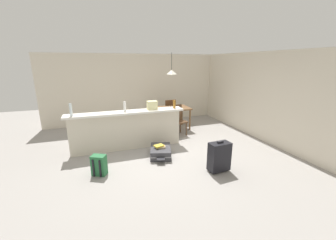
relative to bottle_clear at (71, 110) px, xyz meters
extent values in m
cube|color=gray|center=(2.05, -0.43, -1.18)|extent=(13.00, 13.00, 0.05)
cube|color=beige|center=(2.05, 2.62, 0.10)|extent=(6.60, 0.10, 2.50)
cube|color=beige|center=(5.10, -0.13, 0.10)|extent=(0.10, 6.00, 2.50)
cube|color=beige|center=(1.27, 0.05, -0.67)|extent=(2.80, 0.20, 0.96)
cube|color=white|center=(1.27, 0.05, -0.17)|extent=(2.96, 0.40, 0.05)
cylinder|color=silver|center=(0.00, 0.00, 0.00)|extent=(0.06, 0.06, 0.29)
cylinder|color=silver|center=(1.24, 0.06, -0.02)|extent=(0.07, 0.07, 0.25)
cylinder|color=#9E661E|center=(2.56, 0.04, -0.04)|extent=(0.07, 0.07, 0.21)
cube|color=beige|center=(1.95, 0.08, -0.04)|extent=(0.26, 0.18, 0.22)
cube|color=brown|center=(2.97, 1.26, -0.43)|extent=(1.10, 0.80, 0.04)
cylinder|color=brown|center=(2.48, 0.92, -0.80)|extent=(0.06, 0.06, 0.70)
cylinder|color=brown|center=(3.46, 0.92, -0.80)|extent=(0.06, 0.06, 0.70)
cylinder|color=brown|center=(2.48, 1.60, -0.80)|extent=(0.06, 0.06, 0.70)
cylinder|color=brown|center=(3.46, 1.60, -0.80)|extent=(0.06, 0.06, 0.70)
cube|color=#4C331E|center=(2.94, 0.60, -0.72)|extent=(0.47, 0.47, 0.04)
cube|color=#4C331E|center=(2.90, 0.77, -0.46)|extent=(0.40, 0.12, 0.48)
cylinder|color=#4C331E|center=(2.82, 0.41, -0.95)|extent=(0.04, 0.04, 0.41)
cylinder|color=#4C331E|center=(3.13, 0.47, -0.95)|extent=(0.04, 0.04, 0.41)
cylinder|color=#4C331E|center=(2.75, 0.72, -0.95)|extent=(0.04, 0.04, 0.41)
cylinder|color=#4C331E|center=(3.06, 0.79, -0.95)|extent=(0.04, 0.04, 0.41)
cube|color=#4C331E|center=(3.02, 1.83, -0.72)|extent=(0.44, 0.44, 0.04)
cube|color=#4C331E|center=(3.04, 1.66, -0.46)|extent=(0.40, 0.08, 0.48)
cylinder|color=#4C331E|center=(3.16, 2.01, -0.95)|extent=(0.04, 0.04, 0.41)
cylinder|color=#4C331E|center=(2.84, 1.98, -0.95)|extent=(0.04, 0.04, 0.41)
cylinder|color=#4C331E|center=(3.19, 1.69, -0.95)|extent=(0.04, 0.04, 0.41)
cylinder|color=#4C331E|center=(2.88, 1.66, -0.95)|extent=(0.04, 0.04, 0.41)
cylinder|color=black|center=(2.94, 1.30, 1.07)|extent=(0.01, 0.01, 0.55)
cone|color=white|center=(2.94, 1.30, 0.75)|extent=(0.34, 0.34, 0.14)
sphere|color=white|center=(2.94, 1.30, 0.67)|extent=(0.07, 0.07, 0.07)
cube|color=#38383D|center=(1.94, -0.66, -1.04)|extent=(0.65, 0.79, 0.22)
cube|color=gray|center=(1.94, -0.66, -1.04)|extent=(0.67, 0.80, 0.02)
cube|color=#2D2D33|center=(1.83, -1.06, -1.04)|extent=(0.21, 0.19, 0.02)
cube|color=#286B3D|center=(0.51, -1.11, -0.94)|extent=(0.33, 0.29, 0.42)
cube|color=#205530|center=(0.56, -1.01, -1.02)|extent=(0.22, 0.16, 0.19)
cube|color=black|center=(0.53, -1.23, -0.96)|extent=(0.04, 0.04, 0.36)
cube|color=black|center=(0.40, -1.16, -0.96)|extent=(0.04, 0.04, 0.36)
cube|color=black|center=(2.87, -1.77, -0.82)|extent=(0.46, 0.27, 0.60)
cylinder|color=black|center=(3.06, -1.76, -1.12)|extent=(0.06, 0.03, 0.06)
cylinder|color=black|center=(2.68, -1.78, -1.12)|extent=(0.06, 0.03, 0.06)
cube|color=#232328|center=(2.87, -1.77, -0.50)|extent=(0.14, 0.05, 0.04)
cube|color=tan|center=(1.95, -0.69, -0.91)|extent=(0.26, 0.21, 0.04)
cube|color=gold|center=(1.90, -0.68, -0.88)|extent=(0.25, 0.21, 0.03)
camera|label=1|loc=(0.57, -5.17, 1.06)|focal=22.43mm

